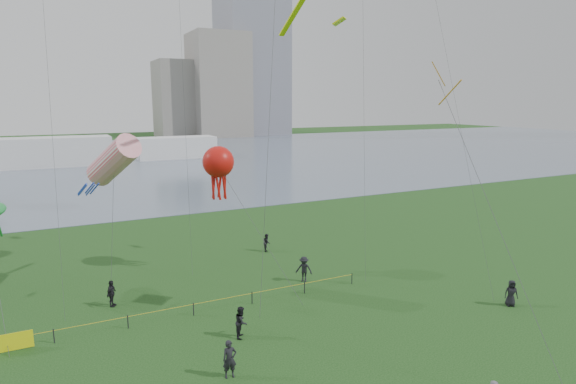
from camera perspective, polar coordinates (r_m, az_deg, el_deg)
name	(u,v)px	position (r m, az deg, el deg)	size (l,w,h in m)	color
lake	(114,160)	(117.03, -19.98, 3.56)	(400.00, 120.00, 0.08)	slate
building_mid	(219,86)	(187.09, -8.23, 12.38)	(20.00, 20.00, 38.00)	gray
building_low	(178,99)	(188.93, -12.88, 10.69)	(16.00, 18.00, 28.00)	gray
pavilion_left	(55,152)	(111.07, -25.94, 4.31)	(22.00, 8.00, 6.00)	silver
pavilion_right	(176,148)	(117.17, -13.11, 5.15)	(18.00, 7.00, 5.00)	white
fence	(90,327)	(31.08, -22.45, -14.57)	(24.07, 0.07, 1.05)	black
spectator_a	(241,322)	(28.75, -5.55, -15.07)	(0.90, 0.70, 1.85)	black
spectator_b	(304,269)	(36.62, 1.91, -9.12)	(1.26, 0.72, 1.95)	black
spectator_c	(111,294)	(34.48, -20.19, -11.23)	(1.06, 0.44, 1.80)	black
spectator_d	(511,293)	(35.77, 24.94, -10.81)	(0.86, 0.56, 1.77)	black
spectator_f	(230,359)	(25.13, -6.93, -19.07)	(0.70, 0.46, 1.92)	black
spectator_g	(267,243)	(43.75, -2.53, -6.00)	(0.78, 0.61, 1.61)	black
kite_windsock	(113,161)	(34.34, -19.99, 3.50)	(4.25, 5.10, 11.38)	#3F3F42
kite_octopus	(218,163)	(37.47, -8.26, 3.47)	(3.99, 10.04, 10.02)	#3F3F42
kite_delta	(444,87)	(27.95, 18.02, 11.76)	(1.57, 10.45, 15.50)	#3F3F42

